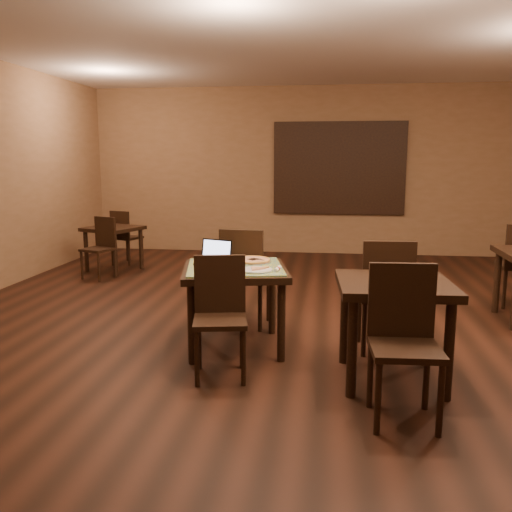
# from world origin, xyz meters

# --- Properties ---
(ground) EXTENTS (10.00, 10.00, 0.00)m
(ground) POSITION_xyz_m (0.00, 0.00, 0.00)
(ground) COLOR black
(ground) RESTS_ON ground
(wall_back) EXTENTS (8.00, 0.02, 3.00)m
(wall_back) POSITION_xyz_m (0.00, 5.00, 1.50)
(wall_back) COLOR #896345
(wall_back) RESTS_ON ground
(ceiling) EXTENTS (8.00, 10.00, 0.02)m
(ceiling) POSITION_xyz_m (0.00, 0.00, 3.00)
(ceiling) COLOR silver
(ceiling) RESTS_ON wall_back
(mural) EXTENTS (2.34, 0.05, 1.64)m
(mural) POSITION_xyz_m (0.50, 4.96, 1.55)
(mural) COLOR #275891
(mural) RESTS_ON wall_back
(tiled_table) EXTENTS (1.09, 1.09, 0.76)m
(tiled_table) POSITION_xyz_m (-0.51, -0.23, 0.66)
(tiled_table) COLOR black
(tiled_table) RESTS_ON ground
(chair_main_near) EXTENTS (0.49, 0.49, 0.96)m
(chair_main_near) POSITION_xyz_m (-0.52, -0.85, 0.54)
(chair_main_near) COLOR black
(chair_main_near) RESTS_ON ground
(chair_main_far) EXTENTS (0.49, 0.49, 1.03)m
(chair_main_far) POSITION_xyz_m (-0.52, 0.38, 0.58)
(chair_main_far) COLOR black
(chair_main_far) RESTS_ON ground
(laptop) EXTENTS (0.37, 0.35, 0.22)m
(laptop) POSITION_xyz_m (-0.71, -0.13, 0.82)
(laptop) COLOR black
(laptop) RESTS_ON tiled_table
(plate) EXTENTS (0.28, 0.28, 0.02)m
(plate) POSITION_xyz_m (-0.29, -0.41, 0.77)
(plate) COLOR white
(plate) RESTS_ON tiled_table
(pizza_slice) EXTENTS (0.24, 0.24, 0.02)m
(pizza_slice) POSITION_xyz_m (-0.29, -0.41, 0.79)
(pizza_slice) COLOR beige
(pizza_slice) RESTS_ON plate
(pizza_pan) EXTENTS (0.36, 0.36, 0.01)m
(pizza_pan) POSITION_xyz_m (-0.39, 0.01, 0.77)
(pizza_pan) COLOR silver
(pizza_pan) RESTS_ON tiled_table
(pizza_whole) EXTENTS (0.35, 0.35, 0.02)m
(pizza_whole) POSITION_xyz_m (-0.39, 0.01, 0.78)
(pizza_whole) COLOR beige
(pizza_whole) RESTS_ON pizza_pan
(spatula) EXTENTS (0.22, 0.23, 0.01)m
(spatula) POSITION_xyz_m (-0.37, -0.01, 0.79)
(spatula) COLOR silver
(spatula) RESTS_ON pizza_whole
(napkin_roll) EXTENTS (0.05, 0.16, 0.04)m
(napkin_roll) POSITION_xyz_m (-0.11, -0.37, 0.78)
(napkin_roll) COLOR white
(napkin_roll) RESTS_ON tiled_table
(other_table_b) EXTENTS (0.94, 0.94, 0.68)m
(other_table_b) POSITION_xyz_m (-2.97, 2.99, 0.57)
(other_table_b) COLOR black
(other_table_b) RESTS_ON ground
(other_table_b_chair_near) EXTENTS (0.49, 0.49, 0.88)m
(other_table_b_chair_near) POSITION_xyz_m (-2.94, 2.47, 0.50)
(other_table_b_chair_near) COLOR black
(other_table_b_chair_near) RESTS_ON ground
(other_table_b_chair_far) EXTENTS (0.49, 0.49, 0.88)m
(other_table_b_chair_far) POSITION_xyz_m (-3.00, 3.51, 0.50)
(other_table_b_chair_far) COLOR black
(other_table_b_chair_far) RESTS_ON ground
(other_table_c) EXTENTS (0.89, 0.89, 0.80)m
(other_table_c) POSITION_xyz_m (0.83, -0.81, 0.66)
(other_table_c) COLOR black
(other_table_c) RESTS_ON ground
(other_table_c_chair_near) EXTENTS (0.47, 0.47, 1.03)m
(other_table_c_chair_near) POSITION_xyz_m (0.83, -1.41, 0.58)
(other_table_c_chair_near) COLOR black
(other_table_c_chair_near) RESTS_ON ground
(other_table_c_chair_far) EXTENTS (0.47, 0.47, 1.03)m
(other_table_c_chair_far) POSITION_xyz_m (0.84, -0.21, 0.58)
(other_table_c_chair_far) COLOR black
(other_table_c_chair_far) RESTS_ON ground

